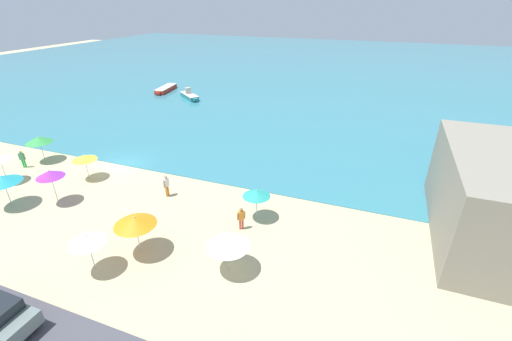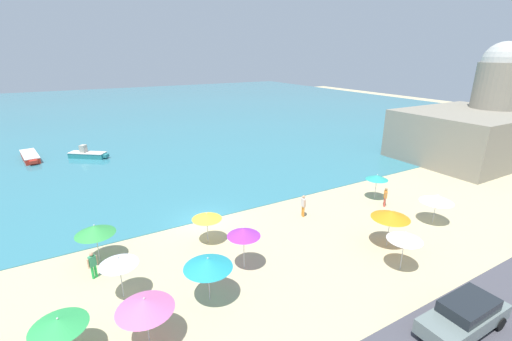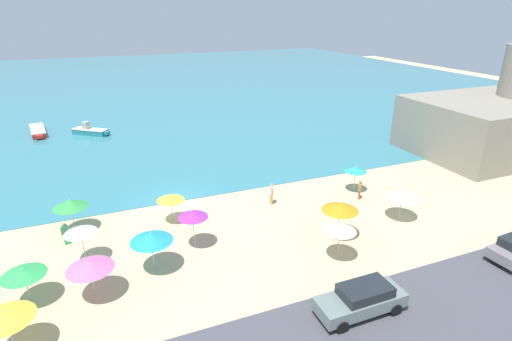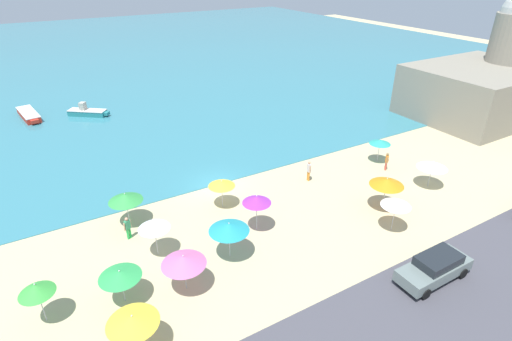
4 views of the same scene
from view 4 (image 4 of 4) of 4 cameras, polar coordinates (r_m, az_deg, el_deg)
ground_plane at (r=32.23m, az=-5.75°, el=-2.11°), size 160.00×160.00×0.00m
sea at (r=82.91m, az=-22.74°, el=14.82°), size 150.00×110.00×0.05m
beach_umbrella_0 at (r=19.55m, az=-17.25°, el=-19.68°), size 2.38×2.38×2.34m
beach_umbrella_1 at (r=27.92m, az=-18.18°, el=-3.68°), size 2.28×2.28×2.43m
beach_umbrella_2 at (r=33.94m, az=23.92°, el=0.76°), size 2.34×2.34×2.26m
beach_umbrella_3 at (r=21.97m, az=-10.32°, el=-12.48°), size 2.44×2.44×2.35m
beach_umbrella_4 at (r=28.60m, az=-4.94°, el=-1.88°), size 1.94×1.94×2.17m
beach_umbrella_5 at (r=25.80m, az=0.10°, el=-4.18°), size 1.90×1.90×2.69m
beach_umbrella_6 at (r=22.21m, az=-18.88°, el=-13.83°), size 2.20×2.20×2.11m
beach_umbrella_7 at (r=36.56m, az=17.31°, el=3.94°), size 1.85×1.85×2.22m
beach_umbrella_8 at (r=27.46m, az=19.41°, el=-4.35°), size 1.96×1.96×2.44m
beach_umbrella_9 at (r=29.52m, az=18.20°, el=-1.57°), size 2.41×2.41×2.55m
beach_umbrella_11 at (r=24.61m, az=-14.36°, el=-7.66°), size 1.91×1.91×2.38m
beach_umbrella_12 at (r=22.58m, az=-28.92°, el=-14.59°), size 1.71×1.71×2.46m
beach_umbrella_13 at (r=23.71m, az=-3.89°, el=-8.08°), size 2.44×2.44×2.49m
bather_0 at (r=27.11m, az=-17.85°, el=-7.67°), size 0.52×0.36×1.63m
bather_1 at (r=35.78m, az=18.17°, el=1.38°), size 0.42×0.44×1.60m
bather_2 at (r=32.58m, az=7.55°, el=0.09°), size 0.28×0.56×1.74m
parked_car_2 at (r=25.03m, az=24.18°, el=-12.49°), size 4.58×1.83×1.54m
skiff_nearshore at (r=50.29m, az=-22.93°, el=7.70°), size 4.33×3.68×1.54m
skiff_offshore at (r=52.53m, az=-29.71°, el=6.94°), size 2.32×5.84×0.70m
harbor_fortress at (r=53.18m, az=30.24°, el=11.10°), size 14.86×11.59×13.15m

